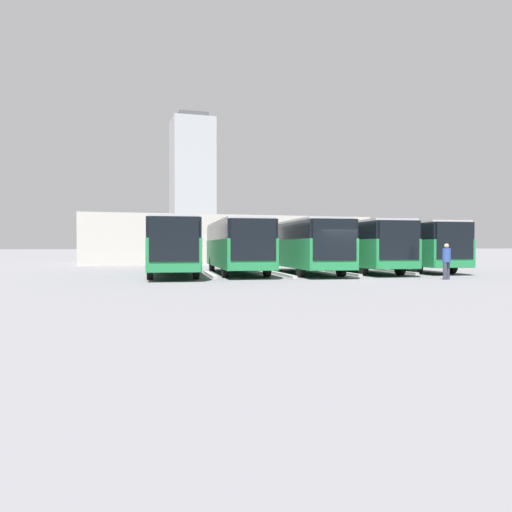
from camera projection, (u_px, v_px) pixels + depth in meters
name	position (u px, v px, depth m)	size (l,w,h in m)	color
ground_plane	(342.00, 279.00, 25.43)	(600.00, 600.00, 0.00)	slate
bus_0	(407.00, 245.00, 33.52)	(3.80, 11.58, 3.16)	#238447
curb_divider_0	(395.00, 272.00, 31.37)	(0.24, 5.66, 0.15)	#B2B2AD
bus_1	(358.00, 245.00, 31.84)	(3.80, 11.58, 3.16)	#238447
curb_divider_1	(342.00, 273.00, 29.69)	(0.24, 5.66, 0.15)	#B2B2AD
bus_2	(303.00, 244.00, 30.30)	(3.80, 11.58, 3.16)	#238447
curb_divider_2	(282.00, 274.00, 28.15)	(0.24, 5.66, 0.15)	#B2B2AD
bus_3	(236.00, 244.00, 30.02)	(3.80, 11.58, 3.16)	#238447
curb_divider_3	(210.00, 275.00, 27.87)	(0.24, 5.66, 0.15)	#B2B2AD
bus_4	(172.00, 244.00, 28.39)	(3.80, 11.58, 3.16)	#238447
pedestrian	(446.00, 260.00, 24.88)	(0.51, 0.51, 1.80)	#38384C
station_building	(219.00, 240.00, 52.20)	(27.52, 16.70, 4.57)	beige
office_tower	(192.00, 184.00, 224.24)	(18.34, 18.34, 60.94)	#ADB2B7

